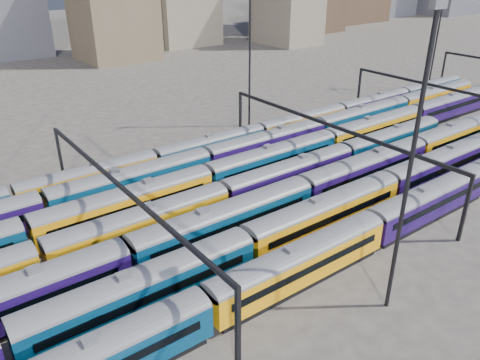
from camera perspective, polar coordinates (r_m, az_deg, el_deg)
ground at (r=60.49m, az=3.76°, el=-2.14°), size 500.00×500.00×0.00m
rake_0 at (r=51.14m, az=15.86°, el=-5.32°), size 124.04×3.03×5.09m
rake_1 at (r=60.21m, az=17.59°, el=-0.50°), size 131.14×3.20×5.39m
rake_2 at (r=45.51m, az=-13.57°, el=-8.87°), size 134.68×3.28×5.54m
rake_3 at (r=50.79m, az=-11.88°, el=-5.04°), size 104.35×3.06×5.15m
rake_4 at (r=65.38m, az=4.05°, el=2.79°), size 152.63×3.19×5.38m
rake_5 at (r=64.76m, az=-4.16°, el=2.56°), size 130.66×3.19×5.37m
rake_6 at (r=76.11m, az=2.47°, el=5.88°), size 112.88×2.76×4.62m
gantry_1 at (r=48.18m, az=-14.53°, el=-1.57°), size 0.35×40.35×8.03m
gantry_2 at (r=64.21m, az=10.82°, el=5.76°), size 0.35×40.35×8.03m
gantry_3 at (r=87.89m, az=24.57°, el=9.30°), size 0.35×40.35×8.03m
mast_2 at (r=38.01m, az=20.14°, el=2.08°), size 1.40×0.50×25.60m
mast_3 at (r=82.83m, az=1.21°, el=15.80°), size 1.40×0.50×25.60m
mast_5 at (r=117.75m, az=23.09°, el=16.83°), size 1.40×0.50×25.60m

